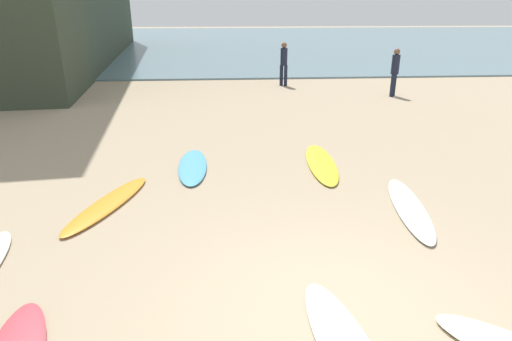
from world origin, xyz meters
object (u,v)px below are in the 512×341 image
object	(u,v)px
surfboard_6	(321,163)
surfboard_7	(108,204)
surfboard_3	(193,166)
surfboard_4	(410,208)
beachgoer_near	(395,70)
beachgoer_mid	(284,62)

from	to	relation	value
surfboard_6	surfboard_7	distance (m)	4.39
surfboard_6	surfboard_7	size ratio (longest dim) A/B	1.05
surfboard_3	surfboard_4	size ratio (longest dim) A/B	0.86
beachgoer_near	beachgoer_mid	xyz separation A→B (m)	(-3.75, 2.39, 0.02)
surfboard_4	surfboard_6	size ratio (longest dim) A/B	0.98
surfboard_4	beachgoer_near	size ratio (longest dim) A/B	1.44
surfboard_6	beachgoer_mid	bearing A→B (deg)	91.00
surfboard_6	beachgoer_near	distance (m)	8.13
beachgoer_near	beachgoer_mid	world-z (taller)	beachgoer_mid
surfboard_7	beachgoer_mid	world-z (taller)	beachgoer_mid
surfboard_7	beachgoer_mid	bearing A→B (deg)	-92.41
beachgoer_near	beachgoer_mid	distance (m)	4.44
surfboard_3	surfboard_7	size ratio (longest dim) A/B	0.89
surfboard_3	surfboard_6	world-z (taller)	surfboard_3
surfboard_3	surfboard_6	size ratio (longest dim) A/B	0.85
surfboard_6	surfboard_7	bearing A→B (deg)	-153.99
surfboard_3	beachgoer_mid	size ratio (longest dim) A/B	1.22
surfboard_4	beachgoer_near	bearing A→B (deg)	-100.00
surfboard_4	beachgoer_mid	xyz separation A→B (m)	(-0.64, 11.52, 0.93)
surfboard_4	surfboard_7	xyz separation A→B (m)	(-5.08, 0.51, 0.00)
surfboard_7	beachgoer_near	world-z (taller)	beachgoer_near
beachgoer_mid	surfboard_7	bearing A→B (deg)	-76.82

